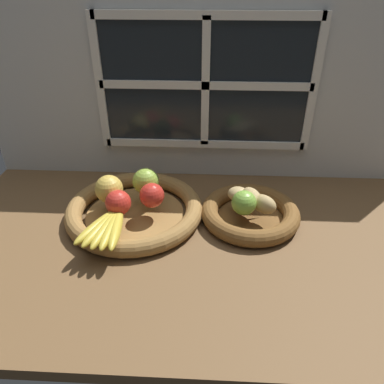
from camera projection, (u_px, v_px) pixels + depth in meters
ground_plane at (201, 228)px, 102.25cm from camera, size 140.00×90.00×3.00cm
back_wall at (205, 93)px, 111.90cm from camera, size 140.00×4.60×55.00cm
fruit_bowl_left at (135, 210)px, 103.39cm from camera, size 38.76×38.76×4.76cm
fruit_bowl_right at (250, 213)px, 101.97cm from camera, size 27.64×27.64×4.76cm
apple_green_back at (146, 181)px, 104.36cm from camera, size 7.71×7.71×7.71cm
apple_red_right at (152, 195)px, 98.86cm from camera, size 6.85×6.85×6.85cm
apple_golden_left at (109, 189)px, 100.75cm from camera, size 7.82×7.82×7.82cm
apple_red_front at (118, 203)px, 95.73cm from camera, size 6.89×6.89×6.89cm
banana_bunch_front at (107, 226)px, 90.25cm from camera, size 11.86×18.58×2.92cm
potato_large at (252, 198)px, 99.26cm from camera, size 7.59×9.28×5.18cm
potato_small at (264, 205)px, 96.65cm from camera, size 8.51×8.09×5.01cm
potato_oblong at (239, 194)px, 101.90cm from camera, size 8.00×7.54×4.04cm
lime_near at (244, 203)px, 95.91cm from camera, size 6.66×6.66×6.66cm
chili_pepper at (252, 202)px, 100.24cm from camera, size 10.70×5.67×2.19cm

